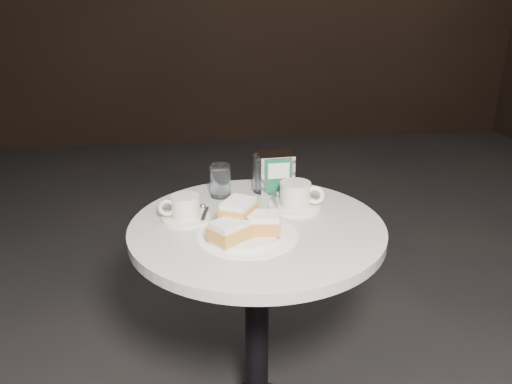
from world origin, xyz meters
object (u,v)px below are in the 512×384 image
object	(u,v)px
beignet_plate	(243,225)
coffee_cup_left	(185,209)
cafe_table	(257,285)
water_glass_left	(220,181)
coffee_cup_right	(296,197)
napkin_dispenser	(275,173)
water_glass_right	(265,174)

from	to	relation	value
beignet_plate	coffee_cup_left	distance (m)	0.20
cafe_table	water_glass_left	bearing A→B (deg)	111.52
water_glass_left	coffee_cup_right	bearing A→B (deg)	-30.48
coffee_cup_right	napkin_dispenser	xyz separation A→B (m)	(-0.04, 0.14, 0.03)
coffee_cup_right	water_glass_right	size ratio (longest dim) A/B	1.63
cafe_table	napkin_dispenser	size ratio (longest dim) A/B	5.98
cafe_table	beignet_plate	distance (m)	0.25
coffee_cup_left	cafe_table	bearing A→B (deg)	-19.51
coffee_cup_right	water_glass_right	distance (m)	0.17
coffee_cup_right	water_glass_left	size ratio (longest dim) A/B	1.91
coffee_cup_left	napkin_dispenser	xyz separation A→B (m)	(0.28, 0.18, 0.03)
coffee_cup_left	water_glass_left	bearing A→B (deg)	51.61
beignet_plate	napkin_dispenser	world-z (taller)	napkin_dispenser
beignet_plate	coffee_cup_right	size ratio (longest dim) A/B	1.21
coffee_cup_right	water_glass_right	bearing A→B (deg)	133.54
cafe_table	water_glass_right	bearing A→B (deg)	76.40
water_glass_left	beignet_plate	bearing A→B (deg)	-82.73
coffee_cup_right	water_glass_left	world-z (taller)	water_glass_left
coffee_cup_left	water_glass_left	size ratio (longest dim) A/B	1.45
napkin_dispenser	beignet_plate	bearing A→B (deg)	-117.01
coffee_cup_left	water_glass_left	world-z (taller)	water_glass_left
cafe_table	coffee_cup_left	distance (m)	0.30
beignet_plate	water_glass_left	size ratio (longest dim) A/B	2.31
coffee_cup_left	napkin_dispenser	distance (m)	0.34
water_glass_left	napkin_dispenser	size ratio (longest dim) A/B	0.82
coffee_cup_left	napkin_dispenser	bearing A→B (deg)	28.10
water_glass_left	napkin_dispenser	bearing A→B (deg)	6.20
coffee_cup_right	napkin_dispenser	size ratio (longest dim) A/B	1.56
cafe_table	beignet_plate	world-z (taller)	beignet_plate
beignet_plate	napkin_dispenser	bearing A→B (deg)	65.85
coffee_cup_right	water_glass_left	distance (m)	0.24
cafe_table	coffee_cup_right	bearing A→B (deg)	35.25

